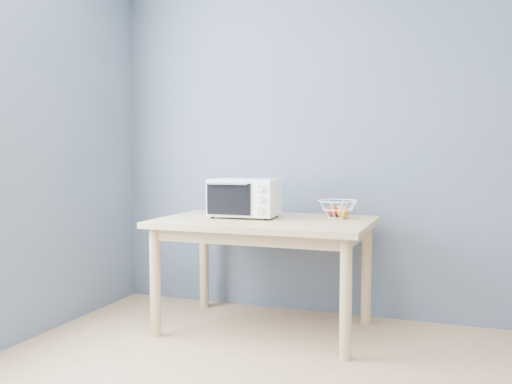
% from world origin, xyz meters
% --- Properties ---
extents(room, '(4.01, 4.51, 2.61)m').
position_xyz_m(room, '(0.00, 0.00, 1.30)').
color(room, tan).
rests_on(room, ground).
extents(dining_table, '(1.40, 0.90, 0.75)m').
position_xyz_m(dining_table, '(-0.65, 1.70, 0.65)').
color(dining_table, tan).
rests_on(dining_table, ground).
extents(toaster_oven, '(0.46, 0.35, 0.26)m').
position_xyz_m(toaster_oven, '(-0.82, 1.74, 0.89)').
color(toaster_oven, white).
rests_on(toaster_oven, dining_table).
extents(fruit_basket, '(0.29, 0.29, 0.12)m').
position_xyz_m(fruit_basket, '(-0.20, 1.90, 0.81)').
color(fruit_basket, white).
rests_on(fruit_basket, dining_table).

